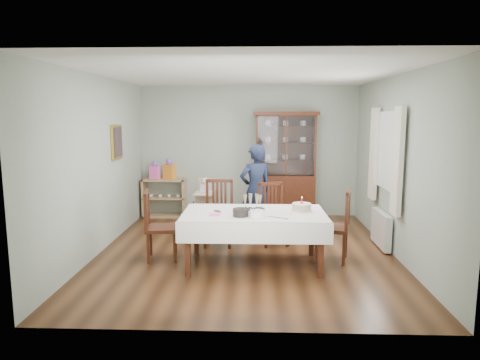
{
  "coord_description": "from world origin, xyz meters",
  "views": [
    {
      "loc": [
        0.14,
        -6.41,
        2.1
      ],
      "look_at": [
        -0.1,
        0.2,
        1.1
      ],
      "focal_mm": 32.0,
      "sensor_mm": 36.0,
      "label": 1
    }
  ],
  "objects_px": {
    "chair_end_right": "(333,239)",
    "high_chair": "(206,210)",
    "dining_table": "(254,238)",
    "gift_bag_orange": "(170,170)",
    "china_cabinet": "(285,164)",
    "woman": "(255,190)",
    "gift_bag_pink": "(155,171)",
    "chair_end_left": "(161,239)",
    "champagne_tray": "(252,206)",
    "birthday_cake": "(302,208)",
    "sideboard": "(164,198)",
    "chair_far_left": "(219,226)",
    "chair_far_right": "(273,226)"
  },
  "relations": [
    {
      "from": "china_cabinet",
      "to": "high_chair",
      "type": "xyz_separation_m",
      "value": [
        -1.5,
        -1.06,
        -0.74
      ]
    },
    {
      "from": "woman",
      "to": "gift_bag_pink",
      "type": "distance_m",
      "value": 2.47
    },
    {
      "from": "chair_end_right",
      "to": "champagne_tray",
      "type": "bearing_deg",
      "value": -69.7
    },
    {
      "from": "chair_far_right",
      "to": "woman",
      "type": "bearing_deg",
      "value": 104.97
    },
    {
      "from": "high_chair",
      "to": "birthday_cake",
      "type": "distance_m",
      "value": 2.35
    },
    {
      "from": "dining_table",
      "to": "gift_bag_orange",
      "type": "xyz_separation_m",
      "value": [
        -1.75,
        2.85,
        0.6
      ]
    },
    {
      "from": "chair_far_right",
      "to": "champagne_tray",
      "type": "bearing_deg",
      "value": -126.12
    },
    {
      "from": "dining_table",
      "to": "chair_end_left",
      "type": "distance_m",
      "value": 1.38
    },
    {
      "from": "dining_table",
      "to": "gift_bag_pink",
      "type": "distance_m",
      "value": 3.57
    },
    {
      "from": "dining_table",
      "to": "birthday_cake",
      "type": "xyz_separation_m",
      "value": [
        0.67,
        0.08,
        0.43
      ]
    },
    {
      "from": "chair_end_right",
      "to": "gift_bag_orange",
      "type": "relative_size",
      "value": 2.49
    },
    {
      "from": "chair_far_right",
      "to": "sideboard",
      "type": "bearing_deg",
      "value": 125.07
    },
    {
      "from": "chair_end_right",
      "to": "high_chair",
      "type": "height_order",
      "value": "chair_end_right"
    },
    {
      "from": "china_cabinet",
      "to": "chair_far_right",
      "type": "height_order",
      "value": "china_cabinet"
    },
    {
      "from": "woman",
      "to": "birthday_cake",
      "type": "height_order",
      "value": "woman"
    },
    {
      "from": "china_cabinet",
      "to": "sideboard",
      "type": "bearing_deg",
      "value": 179.51
    },
    {
      "from": "champagne_tray",
      "to": "gift_bag_orange",
      "type": "bearing_deg",
      "value": 122.49
    },
    {
      "from": "chair_far_left",
      "to": "gift_bag_orange",
      "type": "bearing_deg",
      "value": 122.1
    },
    {
      "from": "china_cabinet",
      "to": "birthday_cake",
      "type": "relative_size",
      "value": 7.09
    },
    {
      "from": "chair_end_left",
      "to": "woman",
      "type": "xyz_separation_m",
      "value": [
        1.39,
        1.34,
        0.5
      ]
    },
    {
      "from": "chair_far_left",
      "to": "birthday_cake",
      "type": "bearing_deg",
      "value": -33.91
    },
    {
      "from": "woman",
      "to": "champagne_tray",
      "type": "relative_size",
      "value": 4.39
    },
    {
      "from": "chair_end_left",
      "to": "chair_end_right",
      "type": "relative_size",
      "value": 0.96
    },
    {
      "from": "sideboard",
      "to": "gift_bag_pink",
      "type": "distance_m",
      "value": 0.59
    },
    {
      "from": "gift_bag_pink",
      "to": "gift_bag_orange",
      "type": "xyz_separation_m",
      "value": [
        0.31,
        0.0,
        0.03
      ]
    },
    {
      "from": "chair_far_left",
      "to": "birthday_cake",
      "type": "distance_m",
      "value": 1.6
    },
    {
      "from": "woman",
      "to": "dining_table",
      "type": "bearing_deg",
      "value": 65.76
    },
    {
      "from": "chair_end_right",
      "to": "gift_bag_orange",
      "type": "height_order",
      "value": "gift_bag_orange"
    },
    {
      "from": "chair_end_left",
      "to": "champagne_tray",
      "type": "relative_size",
      "value": 2.77
    },
    {
      "from": "chair_end_right",
      "to": "high_chair",
      "type": "bearing_deg",
      "value": -111.69
    },
    {
      "from": "chair_end_right",
      "to": "high_chair",
      "type": "xyz_separation_m",
      "value": [
        -2.03,
        1.55,
        0.07
      ]
    },
    {
      "from": "china_cabinet",
      "to": "gift_bag_orange",
      "type": "height_order",
      "value": "china_cabinet"
    },
    {
      "from": "chair_end_left",
      "to": "champagne_tray",
      "type": "distance_m",
      "value": 1.44
    },
    {
      "from": "birthday_cake",
      "to": "woman",
      "type": "bearing_deg",
      "value": 114.03
    },
    {
      "from": "china_cabinet",
      "to": "gift_bag_pink",
      "type": "xyz_separation_m",
      "value": [
        -2.68,
        0.0,
        -0.16
      ]
    },
    {
      "from": "china_cabinet",
      "to": "woman",
      "type": "relative_size",
      "value": 1.35
    },
    {
      "from": "chair_far_right",
      "to": "champagne_tray",
      "type": "height_order",
      "value": "chair_far_right"
    },
    {
      "from": "chair_end_right",
      "to": "birthday_cake",
      "type": "relative_size",
      "value": 3.43
    },
    {
      "from": "sideboard",
      "to": "chair_end_left",
      "type": "relative_size",
      "value": 0.89
    },
    {
      "from": "sideboard",
      "to": "chair_end_right",
      "type": "xyz_separation_m",
      "value": [
        3.03,
        -2.63,
        -0.09
      ]
    },
    {
      "from": "woman",
      "to": "gift_bag_orange",
      "type": "distance_m",
      "value": 2.22
    },
    {
      "from": "chair_far_right",
      "to": "birthday_cake",
      "type": "height_order",
      "value": "chair_far_right"
    },
    {
      "from": "dining_table",
      "to": "chair_end_left",
      "type": "xyz_separation_m",
      "value": [
        -1.37,
        0.19,
        -0.08
      ]
    },
    {
      "from": "chair_far_right",
      "to": "chair_end_left",
      "type": "height_order",
      "value": "chair_end_left"
    },
    {
      "from": "high_chair",
      "to": "sideboard",
      "type": "bearing_deg",
      "value": 140.8
    },
    {
      "from": "chair_far_right",
      "to": "high_chair",
      "type": "xyz_separation_m",
      "value": [
        -1.2,
        0.77,
        0.09
      ]
    },
    {
      "from": "china_cabinet",
      "to": "chair_far_left",
      "type": "relative_size",
      "value": 2.07
    },
    {
      "from": "sideboard",
      "to": "woman",
      "type": "xyz_separation_m",
      "value": [
        1.9,
        -1.34,
        0.4
      ]
    },
    {
      "from": "dining_table",
      "to": "gift_bag_orange",
      "type": "bearing_deg",
      "value": 121.59
    },
    {
      "from": "chair_far_left",
      "to": "high_chair",
      "type": "relative_size",
      "value": 1.07
    }
  ]
}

